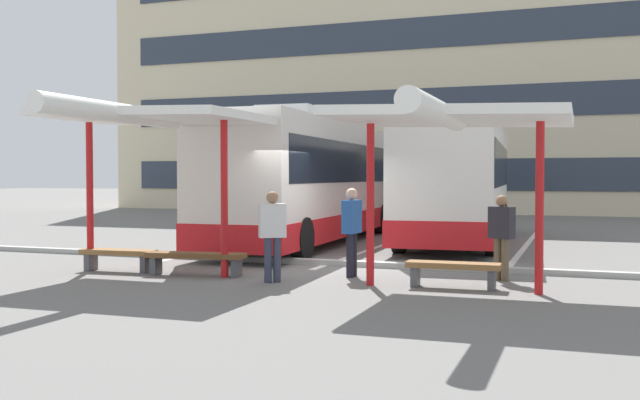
{
  "coord_description": "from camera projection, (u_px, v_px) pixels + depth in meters",
  "views": [
    {
      "loc": [
        5.27,
        -14.39,
        1.95
      ],
      "look_at": [
        -0.86,
        2.42,
        1.36
      ],
      "focal_mm": 40.4,
      "sensor_mm": 36.0,
      "label": 1
    }
  ],
  "objects": [
    {
      "name": "ground_plane",
      "position": [
        319.0,
        267.0,
        15.38
      ],
      "size": [
        160.0,
        160.0,
        0.0
      ],
      "primitive_type": "plane",
      "color": "slate"
    },
    {
      "name": "terminal_building",
      "position": [
        489.0,
        53.0,
        42.52
      ],
      "size": [
        43.07,
        12.83,
        21.27
      ],
      "color": "beige",
      "rests_on": "ground"
    },
    {
      "name": "coach_bus_0",
      "position": [
        311.0,
        182.0,
        20.83
      ],
      "size": [
        2.97,
        11.52,
        3.79
      ],
      "color": "silver",
      "rests_on": "ground"
    },
    {
      "name": "coach_bus_1",
      "position": [
        458.0,
        182.0,
        21.15
      ],
      "size": [
        3.19,
        10.21,
        3.76
      ],
      "color": "silver",
      "rests_on": "ground"
    },
    {
      "name": "lane_stripe_0",
      "position": [
        277.0,
        237.0,
        22.84
      ],
      "size": [
        0.16,
        14.0,
        0.01
      ],
      "primitive_type": "cube",
      "color": "white",
      "rests_on": "ground"
    },
    {
      "name": "lane_stripe_1",
      "position": [
        394.0,
        241.0,
        21.53
      ],
      "size": [
        0.16,
        14.0,
        0.01
      ],
      "primitive_type": "cube",
      "color": "white",
      "rests_on": "ground"
    },
    {
      "name": "lane_stripe_2",
      "position": [
        526.0,
        245.0,
        20.23
      ],
      "size": [
        0.16,
        14.0,
        0.01
      ],
      "primitive_type": "cube",
      "color": "white",
      "rests_on": "ground"
    },
    {
      "name": "waiting_shelter_0",
      "position": [
        146.0,
        119.0,
        14.02
      ],
      "size": [
        4.11,
        4.74,
        3.29
      ],
      "color": "red",
      "rests_on": "ground"
    },
    {
      "name": "bench_0",
      "position": [
        118.0,
        255.0,
        14.71
      ],
      "size": [
        1.61,
        0.54,
        0.45
      ],
      "color": "brown",
      "rests_on": "ground"
    },
    {
      "name": "bench_1",
      "position": [
        196.0,
        258.0,
        14.09
      ],
      "size": [
        2.02,
        0.68,
        0.45
      ],
      "color": "brown",
      "rests_on": "ground"
    },
    {
      "name": "waiting_shelter_1",
      "position": [
        449.0,
        120.0,
        12.0
      ],
      "size": [
        3.89,
        4.88,
        3.11
      ],
      "color": "red",
      "rests_on": "ground"
    },
    {
      "name": "bench_2",
      "position": [
        453.0,
        269.0,
        12.52
      ],
      "size": [
        1.63,
        0.46,
        0.45
      ],
      "color": "brown",
      "rests_on": "ground"
    },
    {
      "name": "platform_kerb",
      "position": [
        326.0,
        262.0,
        15.77
      ],
      "size": [
        44.0,
        0.24,
        0.12
      ],
      "primitive_type": "cube",
      "color": "#ADADA8",
      "rests_on": "ground"
    },
    {
      "name": "waiting_passenger_0",
      "position": [
        352.0,
        225.0,
        13.87
      ],
      "size": [
        0.27,
        0.52,
        1.72
      ],
      "color": "black",
      "rests_on": "ground"
    },
    {
      "name": "waiting_passenger_1",
      "position": [
        501.0,
        232.0,
        13.4
      ],
      "size": [
        0.51,
        0.41,
        1.6
      ],
      "color": "brown",
      "rests_on": "ground"
    },
    {
      "name": "waiting_passenger_2",
      "position": [
        272.0,
        230.0,
        13.17
      ],
      "size": [
        0.52,
        0.45,
        1.67
      ],
      "color": "#33384C",
      "rests_on": "ground"
    }
  ]
}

